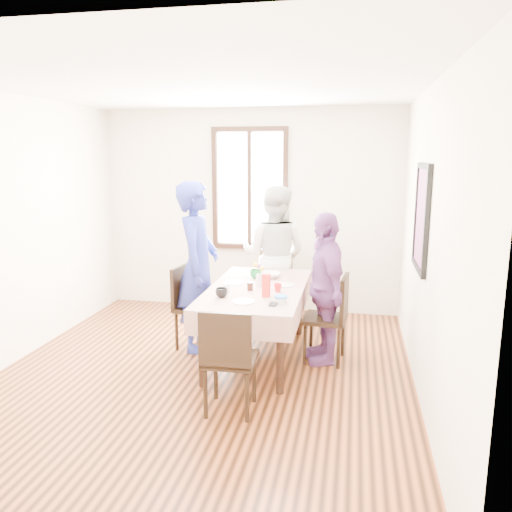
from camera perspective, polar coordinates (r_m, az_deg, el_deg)
name	(u,v)px	position (r m, az deg, el deg)	size (l,w,h in m)	color
ground	(203,375)	(5.05, -6.01, -13.24)	(4.50, 4.50, 0.00)	black
back_wall	(250,211)	(6.81, -0.67, 5.09)	(4.00, 4.00, 0.00)	beige
right_wall	(427,245)	(4.48, 18.84, 1.14)	(4.50, 4.50, 0.00)	beige
window_frame	(250,189)	(6.77, -0.72, 7.60)	(1.02, 0.06, 1.62)	black
window_pane	(250,189)	(6.78, -0.70, 7.60)	(0.90, 0.02, 1.50)	white
art_poster	(422,218)	(4.75, 18.29, 4.16)	(0.04, 0.76, 0.96)	red
dining_table	(257,323)	(5.30, 0.11, -7.60)	(0.84, 1.67, 0.75)	black
tablecloth	(257,288)	(5.19, 0.11, -3.62)	(0.96, 1.79, 0.01)	#4F0800
chair_left	(197,307)	(5.59, -6.69, -5.80)	(0.42, 0.42, 0.91)	black
chair_right	(325,318)	(5.24, 7.82, -7.00)	(0.42, 0.42, 0.91)	black
chair_far	(274,288)	(6.36, 2.09, -3.60)	(0.42, 0.42, 0.91)	black
chair_near	(230,359)	(4.23, -2.93, -11.54)	(0.42, 0.42, 0.91)	black
person_left	(198,267)	(5.46, -6.62, -1.19)	(0.67, 0.44, 1.83)	navy
person_far	(274,256)	(6.24, 2.09, 0.04)	(0.85, 0.66, 1.74)	beige
person_right	(324,288)	(5.15, 7.70, -3.62)	(0.91, 0.38, 1.55)	#723E7F
mug_black	(221,293)	(4.82, -3.93, -4.17)	(0.12, 0.12, 0.09)	black
mug_flag	(278,288)	(5.03, 2.49, -3.60)	(0.08, 0.08, 0.08)	red
mug_green	(255,274)	(5.55, -0.07, -2.05)	(0.12, 0.12, 0.09)	#0C7226
serving_bowl	(269,275)	(5.58, 1.53, -2.17)	(0.24, 0.24, 0.06)	white
juice_carton	(266,285)	(4.83, 1.17, -3.32)	(0.07, 0.07, 0.23)	red
butter_tub	(281,300)	(4.66, 2.83, -4.98)	(0.10, 0.10, 0.05)	white
jam_jar	(250,286)	(5.06, -0.68, -3.44)	(0.06, 0.06, 0.08)	black
drinking_glass	(226,288)	(4.99, -3.38, -3.61)	(0.07, 0.07, 0.10)	silver
smartphone	(273,304)	(4.60, 1.98, -5.46)	(0.07, 0.14, 0.01)	black
flower_vase	(259,280)	(5.22, 0.33, -2.73)	(0.06, 0.06, 0.12)	silver
plate_left	(235,282)	(5.36, -2.42, -3.00)	(0.20, 0.20, 0.01)	white
plate_right	(285,285)	(5.25, 3.25, -3.31)	(0.20, 0.20, 0.01)	white
plate_far	(266,273)	(5.79, 1.14, -1.90)	(0.20, 0.20, 0.01)	white
plate_near	(243,302)	(4.67, -1.46, -5.18)	(0.20, 0.20, 0.01)	white
butter_lid	(281,296)	(4.65, 2.83, -4.61)	(0.12, 0.12, 0.01)	blue
flower_bunch	(259,269)	(5.20, 0.33, -1.53)	(0.09, 0.09, 0.10)	yellow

